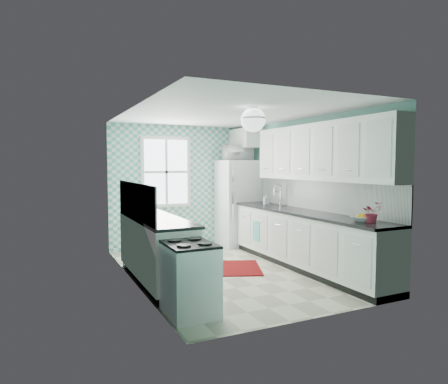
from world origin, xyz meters
name	(u,v)px	position (x,y,z in m)	size (l,w,h in m)	color
floor	(228,271)	(0.00, 0.00, -0.01)	(3.00, 4.40, 0.02)	beige
ceiling	(228,113)	(0.00, 0.00, 2.51)	(3.00, 4.40, 0.02)	white
wall_back	(182,186)	(0.00, 2.21, 1.25)	(3.00, 0.02, 2.50)	#6AAC9D
wall_front	(317,206)	(0.00, -2.21, 1.25)	(3.00, 0.02, 2.50)	#6AAC9D
wall_left	(132,196)	(-1.51, 0.00, 1.25)	(0.02, 4.40, 2.50)	#6AAC9D
wall_right	(306,190)	(1.51, 0.00, 1.25)	(0.02, 4.40, 2.50)	#6AAC9D
accent_wall	(182,186)	(0.00, 2.19, 1.25)	(3.00, 0.01, 2.50)	#51B3A5
window	(166,172)	(-0.35, 2.16, 1.55)	(1.04, 0.05, 1.44)	white
backsplash_right	(319,195)	(1.49, -0.40, 1.20)	(0.02, 3.60, 0.51)	white
backsplash_left	(135,201)	(-1.49, -0.07, 1.20)	(0.02, 2.15, 0.51)	white
upper_cabinets_right	(320,152)	(1.33, -0.60, 1.90)	(0.33, 3.20, 0.90)	white
upper_cabinet_fridge	(245,139)	(1.30, 1.83, 2.25)	(0.40, 0.74, 0.40)	white
ceiling_light	(253,120)	(0.00, -0.80, 2.32)	(0.34, 0.34, 0.35)	silver
base_cabinets_right	(304,241)	(1.20, -0.40, 0.45)	(0.60, 3.60, 0.90)	white
countertop_right	(304,213)	(1.19, -0.40, 0.92)	(0.63, 3.60, 0.04)	black
base_cabinets_left	(156,251)	(-1.20, -0.07, 0.45)	(0.60, 2.15, 0.90)	white
countertop_left	(156,219)	(-1.19, -0.07, 0.92)	(0.63, 2.15, 0.04)	black
fridge	(238,203)	(1.11, 1.81, 0.89)	(0.78, 0.77, 1.79)	white
stove	(190,277)	(-1.20, -1.48, 0.42)	(0.54, 0.67, 0.80)	white
sink	(272,206)	(1.20, 0.61, 0.93)	(0.55, 0.46, 0.53)	silver
rug	(239,268)	(0.23, 0.05, 0.01)	(0.68, 0.98, 0.02)	#7E0700
dish_towel	(256,231)	(0.89, 0.64, 0.48)	(0.02, 0.24, 0.36)	#65B7A5
fruit_bowl	(363,219)	(1.20, -1.67, 0.98)	(0.30, 0.30, 0.07)	silver
potted_plant	(372,212)	(1.20, -1.83, 1.08)	(0.25, 0.22, 0.28)	#A30514
soap_bottle	(266,199)	(1.25, 0.89, 1.05)	(0.09, 0.10, 0.21)	#88A7B0
microwave	(238,153)	(1.11, 1.81, 1.95)	(0.57, 0.39, 0.32)	white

